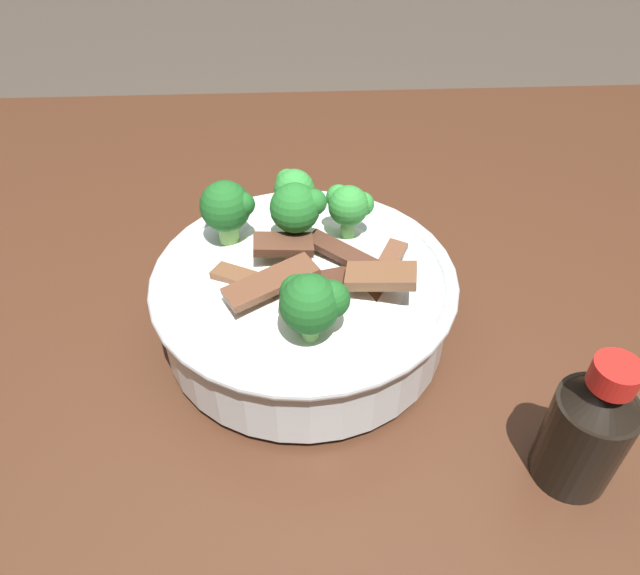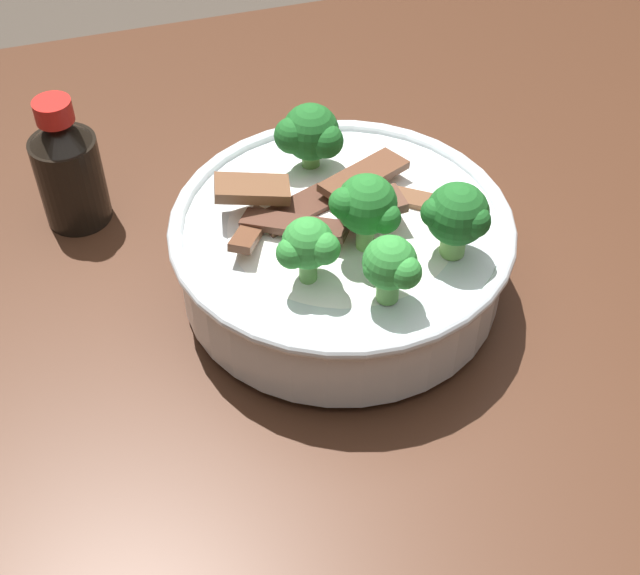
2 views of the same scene
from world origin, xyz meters
The scene contains 3 objects.
dining_table centered at (0.00, 0.00, 0.73)m, with size 1.33×0.99×0.82m.
rice_bowl centered at (0.01, -0.04, 0.87)m, with size 0.26×0.26×0.14m.
soy_sauce_bottle centered at (0.19, -0.19, 0.87)m, with size 0.06×0.06×0.12m.
Camera 1 is at (0.00, -0.41, 1.21)m, focal length 32.84 mm.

